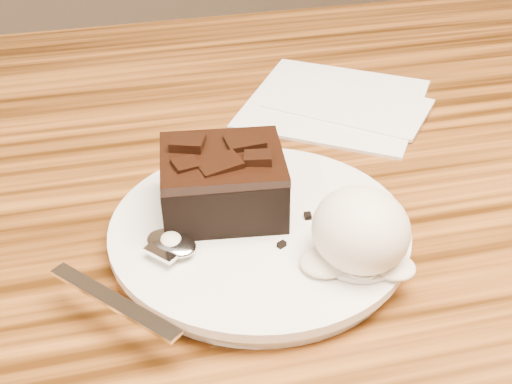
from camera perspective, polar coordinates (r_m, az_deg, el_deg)
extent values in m
cylinder|color=white|center=(0.51, 0.27, -3.53)|extent=(0.22, 0.22, 0.02)
cube|color=black|center=(0.51, -2.75, 0.53)|extent=(0.10, 0.09, 0.04)
ellipsoid|color=silver|center=(0.46, 8.64, -3.10)|extent=(0.07, 0.07, 0.05)
cylinder|color=white|center=(0.48, 8.42, -5.18)|extent=(0.06, 0.06, 0.00)
cube|color=white|center=(0.70, 6.50, 7.39)|extent=(0.23, 0.23, 0.01)
cube|color=black|center=(0.51, 4.29, -1.98)|extent=(0.01, 0.01, 0.00)
cube|color=black|center=(0.47, 6.44, -5.40)|extent=(0.01, 0.01, 0.00)
cube|color=black|center=(0.48, 2.13, -4.36)|extent=(0.01, 0.01, 0.00)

